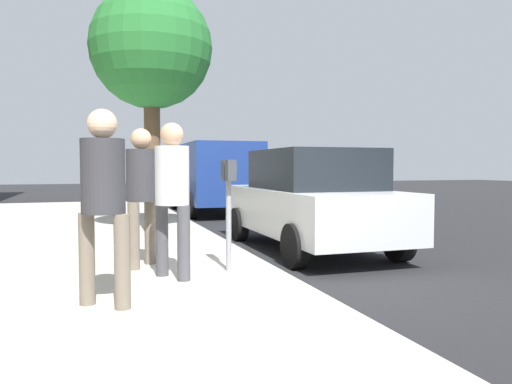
% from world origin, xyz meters
% --- Properties ---
extents(ground_plane, '(80.00, 80.00, 0.00)m').
position_xyz_m(ground_plane, '(0.00, 0.00, 0.00)').
color(ground_plane, '#232326').
rests_on(ground_plane, ground).
extents(sidewalk_slab, '(28.00, 6.00, 0.15)m').
position_xyz_m(sidewalk_slab, '(0.00, 3.00, 0.07)').
color(sidewalk_slab, '#B7B2A8').
rests_on(sidewalk_slab, ground_plane).
extents(parking_meter, '(0.36, 0.12, 1.41)m').
position_xyz_m(parking_meter, '(0.17, 0.65, 1.17)').
color(parking_meter, gray).
rests_on(parking_meter, sidewalk_slab).
extents(pedestrian_at_meter, '(0.50, 0.40, 1.84)m').
position_xyz_m(pedestrian_at_meter, '(-0.03, 1.40, 1.25)').
color(pedestrian_at_meter, '#47474C').
rests_on(pedestrian_at_meter, sidewalk_slab).
extents(pedestrian_bystander, '(0.41, 0.46, 1.86)m').
position_xyz_m(pedestrian_bystander, '(-1.03, 2.19, 1.26)').
color(pedestrian_bystander, '#726656').
rests_on(pedestrian_bystander, sidewalk_slab).
extents(parking_officer, '(0.47, 0.40, 1.83)m').
position_xyz_m(parking_officer, '(0.78, 1.68, 1.24)').
color(parking_officer, '#726656').
rests_on(parking_officer, sidewalk_slab).
extents(parked_sedan_near, '(4.41, 1.98, 1.77)m').
position_xyz_m(parked_sedan_near, '(2.06, -1.35, 0.89)').
color(parked_sedan_near, silver).
rests_on(parked_sedan_near, ground_plane).
extents(parked_van_far, '(5.23, 2.18, 2.18)m').
position_xyz_m(parked_van_far, '(9.60, -1.35, 1.26)').
color(parked_van_far, navy).
rests_on(parked_van_far, ground_plane).
extents(street_tree, '(2.42, 2.42, 4.91)m').
position_xyz_m(street_tree, '(4.23, 1.14, 3.80)').
color(street_tree, brown).
rests_on(street_tree, sidewalk_slab).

